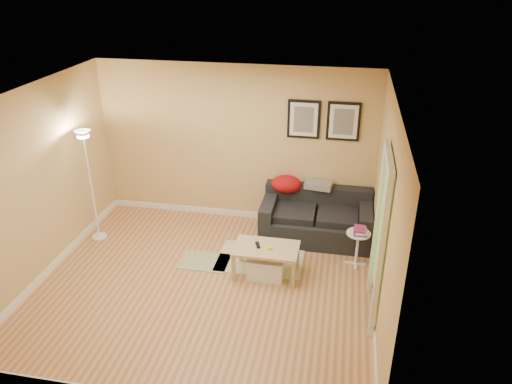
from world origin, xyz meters
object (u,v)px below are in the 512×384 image
book_stack (360,231)px  side_table (357,249)px  sofa (316,217)px  floor_lamp (92,189)px  coffee_table (266,261)px  storage_bin (266,266)px

book_stack → side_table: bearing=-168.2°
sofa → floor_lamp: floor_lamp is taller
side_table → floor_lamp: (-4.02, -0.01, 0.59)m
floor_lamp → side_table: bearing=0.1°
coffee_table → book_stack: bearing=8.6°
sofa → storage_bin: sofa is taller
storage_bin → floor_lamp: bearing=169.3°
sofa → storage_bin: bearing=-116.6°
coffee_table → storage_bin: size_ratio=1.74×
side_table → floor_lamp: bearing=-179.9°
coffee_table → side_table: size_ratio=1.69×
side_table → book_stack: (0.02, 0.00, 0.30)m
side_table → sofa: bearing=134.7°
storage_bin → side_table: side_table is taller
storage_bin → side_table: 1.35m
coffee_table → book_stack: book_stack is taller
sofa → coffee_table: (-0.60, -1.14, -0.15)m
sofa → storage_bin: size_ratio=3.33×
storage_bin → sofa: bearing=63.4°
storage_bin → book_stack: (1.25, 0.53, 0.41)m
book_stack → floor_lamp: size_ratio=0.14×
coffee_table → storage_bin: 0.08m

